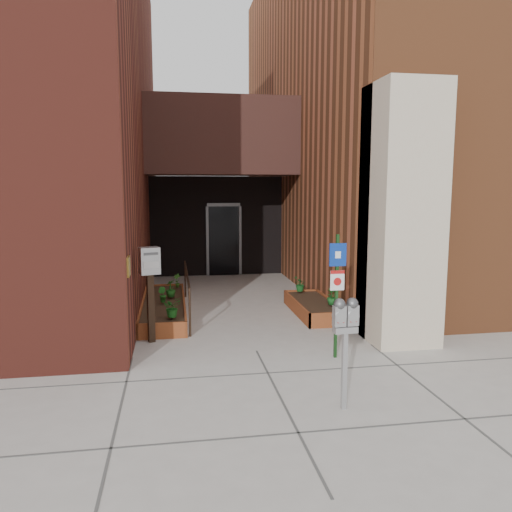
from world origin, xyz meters
name	(u,v)px	position (x,y,z in m)	size (l,w,h in m)	color
ground	(256,351)	(0.00, 0.00, 0.00)	(80.00, 80.00, 0.00)	#9E9991
architecture	(210,106)	(-0.18, 6.89, 4.98)	(20.00, 14.60, 10.00)	maroon
planter_left	(164,308)	(-1.55, 2.70, 0.13)	(0.90, 3.60, 0.30)	brown
planter_right	(314,308)	(1.60, 2.20, 0.13)	(0.80, 2.20, 0.30)	brown
handrail	(187,279)	(-1.05, 2.65, 0.75)	(0.04, 3.34, 0.90)	black
parking_meter	(345,324)	(0.69, -2.30, 1.07)	(0.31, 0.15, 1.38)	#A1A1A4
sign_post	(337,283)	(1.18, -0.51, 1.21)	(0.27, 0.07, 1.96)	#143613
payment_dropbox	(150,274)	(-1.72, 0.80, 1.20)	(0.38, 0.32, 1.66)	black
shrub_left_a	(172,307)	(-1.36, 1.28, 0.49)	(0.34, 0.34, 0.37)	#1B5E1A
shrub_left_b	(162,295)	(-1.57, 2.53, 0.46)	(0.17, 0.17, 0.32)	#1E601B
shrub_left_c	(171,289)	(-1.40, 3.00, 0.49)	(0.21, 0.21, 0.38)	#1D5919
shrub_left_d	(177,281)	(-1.25, 4.04, 0.47)	(0.18, 0.18, 0.33)	#2B611B
shrub_right_a	(332,296)	(1.85, 1.74, 0.48)	(0.20, 0.20, 0.35)	#17531D
shrub_right_b	(332,296)	(1.85, 1.73, 0.49)	(0.20, 0.20, 0.37)	#235418
shrub_right_c	(300,284)	(1.53, 3.10, 0.47)	(0.30, 0.30, 0.34)	#17531D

